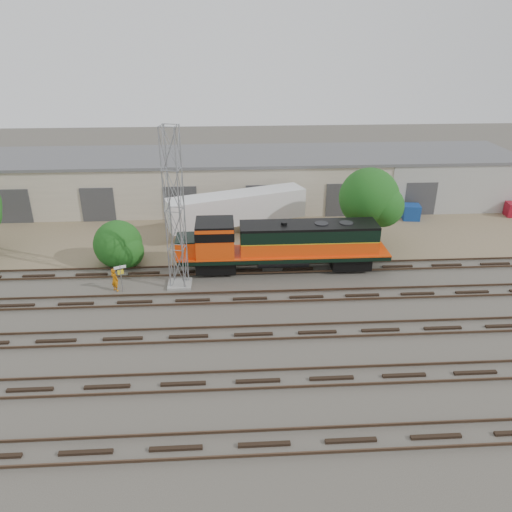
{
  "coord_description": "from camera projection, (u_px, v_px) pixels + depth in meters",
  "views": [
    {
      "loc": [
        -1.39,
        -29.03,
        17.33
      ],
      "look_at": [
        0.58,
        4.0,
        2.2
      ],
      "focal_mm": 35.0,
      "sensor_mm": 36.0,
      "label": 1
    }
  ],
  "objects": [
    {
      "name": "ground",
      "position": [
        251.0,
        310.0,
        33.63
      ],
      "size": [
        140.0,
        140.0,
        0.0
      ],
      "primitive_type": "plane",
      "color": "#47423A",
      "rests_on": "ground"
    },
    {
      "name": "dumpster_blue",
      "position": [
        411.0,
        212.0,
        49.39
      ],
      "size": [
        1.79,
        1.7,
        1.5
      ],
      "primitive_type": "cube",
      "rotation": [
        0.0,
        0.0,
        -0.14
      ],
      "color": "navy",
      "rests_on": "ground"
    },
    {
      "name": "warehouse",
      "position": [
        241.0,
        179.0,
        53.39
      ],
      "size": [
        58.4,
        10.4,
        5.3
      ],
      "color": "beige",
      "rests_on": "ground"
    },
    {
      "name": "tracks",
      "position": [
        253.0,
        334.0,
        30.87
      ],
      "size": [
        80.0,
        20.4,
        0.28
      ],
      "color": "black",
      "rests_on": "ground"
    },
    {
      "name": "worker",
      "position": [
        115.0,
        280.0,
        35.82
      ],
      "size": [
        0.77,
        0.73,
        1.77
      ],
      "primitive_type": "imported",
      "rotation": [
        0.0,
        0.0,
        2.47
      ],
      "color": "orange",
      "rests_on": "ground"
    },
    {
      "name": "sign_post",
      "position": [
        121.0,
        273.0,
        35.45
      ],
      "size": [
        0.79,
        0.39,
        2.08
      ],
      "color": "gray",
      "rests_on": "ground"
    },
    {
      "name": "semi_trailer",
      "position": [
        240.0,
        208.0,
        45.22
      ],
      "size": [
        12.79,
        6.65,
        3.9
      ],
      "rotation": [
        0.0,
        0.0,
        0.34
      ],
      "color": "silver",
      "rests_on": "ground"
    },
    {
      "name": "signal_tower",
      "position": [
        175.0,
        213.0,
        34.56
      ],
      "size": [
        1.72,
        1.72,
        11.64
      ],
      "rotation": [
        0.0,
        0.0,
        -0.24
      ],
      "color": "gray",
      "rests_on": "ground"
    },
    {
      "name": "tree_east",
      "position": [
        372.0,
        200.0,
        42.0
      ],
      "size": [
        5.32,
        5.06,
        6.84
      ],
      "color": "#382619",
      "rests_on": "ground"
    },
    {
      "name": "locomotive",
      "position": [
        280.0,
        244.0,
        38.27
      ],
      "size": [
        16.28,
        2.86,
        3.91
      ],
      "color": "black",
      "rests_on": "tracks"
    },
    {
      "name": "dirt_strip",
      "position": [
        243.0,
        229.0,
        47.24
      ],
      "size": [
        80.0,
        16.0,
        0.02
      ],
      "primitive_type": "cube",
      "color": "#726047",
      "rests_on": "ground"
    },
    {
      "name": "tree_mid",
      "position": [
        120.0,
        246.0,
        39.58
      ],
      "size": [
        4.03,
        3.84,
        3.84
      ],
      "color": "#382619",
      "rests_on": "ground"
    }
  ]
}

